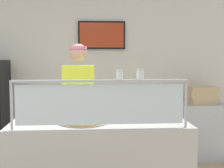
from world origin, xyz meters
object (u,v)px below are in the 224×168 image
(pizza_tray, at_px, (84,121))
(worker_figure, at_px, (79,106))
(pizza_server, at_px, (82,119))
(pepper_flake_shaker, at_px, (140,75))
(pizza_box_stack, at_px, (201,95))
(parmesan_shaker, at_px, (119,75))

(pizza_tray, xyz_separation_m, worker_figure, (-0.07, 0.71, 0.04))
(pizza_tray, distance_m, pizza_server, 0.04)
(pizza_server, distance_m, pepper_flake_shaker, 0.75)
(pepper_flake_shaker, distance_m, pizza_box_stack, 2.45)
(pizza_server, bearing_deg, pizza_box_stack, 52.75)
(pepper_flake_shaker, height_order, worker_figure, worker_figure)
(pizza_server, xyz_separation_m, pepper_flake_shaker, (0.54, -0.25, 0.45))
(pizza_tray, height_order, pizza_server, pizza_server)
(worker_figure, relative_size, pizza_box_stack, 3.89)
(pepper_flake_shaker, bearing_deg, pizza_server, 154.69)
(pepper_flake_shaker, distance_m, worker_figure, 1.22)
(parmesan_shaker, height_order, worker_figure, worker_figure)
(parmesan_shaker, bearing_deg, pizza_box_stack, 53.44)
(pizza_tray, relative_size, parmesan_shaker, 5.46)
(pizza_tray, bearing_deg, pepper_flake_shaker, -27.94)
(pepper_flake_shaker, bearing_deg, parmesan_shaker, 180.00)
(pizza_tray, height_order, pepper_flake_shaker, pepper_flake_shaker)
(parmesan_shaker, distance_m, pizza_box_stack, 2.55)
(pepper_flake_shaker, height_order, pizza_box_stack, pepper_flake_shaker)
(pizza_tray, distance_m, parmesan_shaker, 0.64)
(worker_figure, bearing_deg, pizza_tray, -84.55)
(worker_figure, bearing_deg, pepper_flake_shaker, -59.23)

